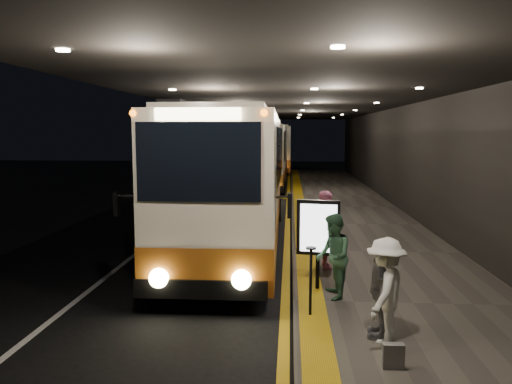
{
  "coord_description": "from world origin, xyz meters",
  "views": [
    {
      "loc": [
        2.42,
        -12.38,
        3.33
      ],
      "look_at": [
        1.49,
        1.19,
        1.7
      ],
      "focal_mm": 35.0,
      "sensor_mm": 36.0,
      "label": 1
    }
  ],
  "objects_px": {
    "coach_main": "(236,185)",
    "info_sign": "(318,229)",
    "stanchion_post": "(311,282)",
    "passenger_waiting_green": "(333,256)",
    "passenger_waiting_white": "(385,290)",
    "passenger_waiting_grey": "(381,288)",
    "bag_polka": "(393,356)",
    "coach_second": "(265,158)",
    "passenger_boarding": "(327,229)",
    "coach_third": "(274,150)"
  },
  "relations": [
    {
      "from": "coach_main",
      "to": "info_sign",
      "type": "bearing_deg",
      "value": -65.2
    },
    {
      "from": "coach_main",
      "to": "stanchion_post",
      "type": "relative_size",
      "value": 10.1
    },
    {
      "from": "passenger_waiting_green",
      "to": "passenger_waiting_white",
      "type": "bearing_deg",
      "value": 13.14
    },
    {
      "from": "info_sign",
      "to": "passenger_waiting_grey",
      "type": "bearing_deg",
      "value": -60.47
    },
    {
      "from": "bag_polka",
      "to": "info_sign",
      "type": "bearing_deg",
      "value": 103.8
    },
    {
      "from": "coach_second",
      "to": "bag_polka",
      "type": "relative_size",
      "value": 33.91
    },
    {
      "from": "coach_main",
      "to": "passenger_boarding",
      "type": "distance_m",
      "value": 3.84
    },
    {
      "from": "info_sign",
      "to": "stanchion_post",
      "type": "distance_m",
      "value": 1.63
    },
    {
      "from": "coach_third",
      "to": "passenger_boarding",
      "type": "bearing_deg",
      "value": -87.43
    },
    {
      "from": "passenger_boarding",
      "to": "passenger_waiting_green",
      "type": "bearing_deg",
      "value": 173.54
    },
    {
      "from": "coach_main",
      "to": "passenger_waiting_green",
      "type": "xyz_separation_m",
      "value": [
        2.42,
        -5.06,
        -0.84
      ]
    },
    {
      "from": "bag_polka",
      "to": "coach_second",
      "type": "bearing_deg",
      "value": 97.05
    },
    {
      "from": "coach_second",
      "to": "passenger_boarding",
      "type": "xyz_separation_m",
      "value": [
        2.38,
        -18.53,
        -0.72
      ]
    },
    {
      "from": "bag_polka",
      "to": "coach_third",
      "type": "bearing_deg",
      "value": 94.48
    },
    {
      "from": "passenger_waiting_white",
      "to": "passenger_waiting_green",
      "type": "bearing_deg",
      "value": -137.75
    },
    {
      "from": "info_sign",
      "to": "stanchion_post",
      "type": "height_order",
      "value": "info_sign"
    },
    {
      "from": "coach_second",
      "to": "passenger_boarding",
      "type": "distance_m",
      "value": 18.7
    },
    {
      "from": "passenger_waiting_grey",
      "to": "stanchion_post",
      "type": "height_order",
      "value": "passenger_waiting_grey"
    },
    {
      "from": "coach_second",
      "to": "passenger_waiting_grey",
      "type": "height_order",
      "value": "coach_second"
    },
    {
      "from": "passenger_waiting_green",
      "to": "stanchion_post",
      "type": "distance_m",
      "value": 1.1
    },
    {
      "from": "coach_main",
      "to": "coach_third",
      "type": "bearing_deg",
      "value": 88.92
    },
    {
      "from": "passenger_waiting_white",
      "to": "info_sign",
      "type": "bearing_deg",
      "value": -135.72
    },
    {
      "from": "passenger_boarding",
      "to": "passenger_waiting_green",
      "type": "distance_m",
      "value": 2.21
    },
    {
      "from": "coach_third",
      "to": "info_sign",
      "type": "bearing_deg",
      "value": -88.18
    },
    {
      "from": "coach_third",
      "to": "stanchion_post",
      "type": "xyz_separation_m",
      "value": [
        1.76,
        -33.88,
        -1.06
      ]
    },
    {
      "from": "coach_main",
      "to": "coach_second",
      "type": "height_order",
      "value": "coach_main"
    },
    {
      "from": "bag_polka",
      "to": "stanchion_post",
      "type": "height_order",
      "value": "stanchion_post"
    },
    {
      "from": "coach_third",
      "to": "stanchion_post",
      "type": "distance_m",
      "value": 33.94
    },
    {
      "from": "stanchion_post",
      "to": "passenger_boarding",
      "type": "bearing_deg",
      "value": 80.98
    },
    {
      "from": "coach_main",
      "to": "passenger_waiting_green",
      "type": "height_order",
      "value": "coach_main"
    },
    {
      "from": "coach_main",
      "to": "coach_third",
      "type": "relative_size",
      "value": 1.0
    },
    {
      "from": "passenger_waiting_green",
      "to": "passenger_waiting_grey",
      "type": "bearing_deg",
      "value": 13.74
    },
    {
      "from": "info_sign",
      "to": "passenger_waiting_green",
      "type": "bearing_deg",
      "value": -53.73
    },
    {
      "from": "coach_main",
      "to": "passenger_waiting_grey",
      "type": "relative_size",
      "value": 7.75
    },
    {
      "from": "passenger_waiting_green",
      "to": "passenger_waiting_grey",
      "type": "xyz_separation_m",
      "value": [
        0.58,
        -1.81,
        -0.04
      ]
    },
    {
      "from": "passenger_waiting_grey",
      "to": "stanchion_post",
      "type": "distance_m",
      "value": 1.35
    },
    {
      "from": "passenger_waiting_white",
      "to": "stanchion_post",
      "type": "relative_size",
      "value": 1.35
    },
    {
      "from": "coach_third",
      "to": "bag_polka",
      "type": "height_order",
      "value": "coach_third"
    },
    {
      "from": "coach_second",
      "to": "passenger_waiting_white",
      "type": "distance_m",
      "value": 22.94
    },
    {
      "from": "passenger_waiting_green",
      "to": "coach_main",
      "type": "bearing_deg",
      "value": -158.47
    },
    {
      "from": "passenger_waiting_white",
      "to": "coach_second",
      "type": "bearing_deg",
      "value": -147.53
    },
    {
      "from": "coach_third",
      "to": "info_sign",
      "type": "xyz_separation_m",
      "value": [
        1.97,
        -32.39,
        -0.43
      ]
    },
    {
      "from": "bag_polka",
      "to": "passenger_boarding",
      "type": "bearing_deg",
      "value": 96.01
    },
    {
      "from": "info_sign",
      "to": "stanchion_post",
      "type": "relative_size",
      "value": 1.53
    },
    {
      "from": "coach_third",
      "to": "passenger_waiting_white",
      "type": "distance_m",
      "value": 35.03
    },
    {
      "from": "stanchion_post",
      "to": "coach_main",
      "type": "bearing_deg",
      "value": 108.0
    },
    {
      "from": "stanchion_post",
      "to": "coach_third",
      "type": "bearing_deg",
      "value": 92.98
    },
    {
      "from": "coach_third",
      "to": "passenger_waiting_grey",
      "type": "distance_m",
      "value": 34.84
    },
    {
      "from": "coach_second",
      "to": "passenger_waiting_green",
      "type": "distance_m",
      "value": 20.88
    },
    {
      "from": "stanchion_post",
      "to": "passenger_waiting_green",
      "type": "bearing_deg",
      "value": 64.46
    }
  ]
}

